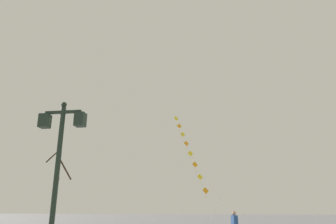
# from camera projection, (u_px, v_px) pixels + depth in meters

# --- Properties ---
(twin_lantern_lamp_post) EXTENTS (1.37, 0.28, 4.85)m
(twin_lantern_lamp_post) POSITION_uv_depth(u_px,v_px,m) (59.00, 152.00, 8.68)
(twin_lantern_lamp_post) COLOR #1E2D23
(twin_lantern_lamp_post) RESTS_ON ground_plane
(kite_train) EXTENTS (4.04, 9.38, 10.33)m
(kite_train) POSITION_uv_depth(u_px,v_px,m) (191.00, 156.00, 24.51)
(kite_train) COLOR brown
(kite_train) RESTS_ON ground_plane
(bare_tree) EXTENTS (1.32, 0.92, 5.04)m
(bare_tree) POSITION_uv_depth(u_px,v_px,m) (55.00, 195.00, 16.72)
(bare_tree) COLOR #423323
(bare_tree) RESTS_ON ground_plane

